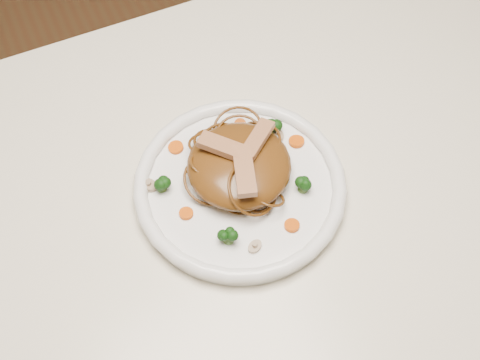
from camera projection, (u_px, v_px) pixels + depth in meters
name	position (u px, v px, depth m)	size (l,w,h in m)	color
table	(229.00, 244.00, 0.94)	(1.20, 0.80, 0.75)	beige
plate	(240.00, 189.00, 0.86)	(0.28, 0.28, 0.02)	white
noodle_mound	(239.00, 165.00, 0.84)	(0.14, 0.14, 0.05)	#5C3011
chicken_a	(258.00, 139.00, 0.83)	(0.06, 0.02, 0.01)	tan
chicken_b	(225.00, 148.00, 0.82)	(0.07, 0.02, 0.01)	tan
chicken_c	(244.00, 170.00, 0.80)	(0.08, 0.02, 0.01)	tan
broccoli_0	(272.00, 126.00, 0.89)	(0.03, 0.03, 0.03)	#11460E
broccoli_1	(161.00, 182.00, 0.84)	(0.03, 0.03, 0.03)	#11460E
broccoli_2	(228.00, 234.00, 0.80)	(0.03, 0.03, 0.03)	#11460E
broccoli_3	(304.00, 183.00, 0.84)	(0.03, 0.03, 0.03)	#11460E
carrot_0	(240.00, 124.00, 0.91)	(0.02, 0.02, 0.01)	#EE5D08
carrot_1	(186.00, 213.00, 0.83)	(0.02, 0.02, 0.01)	#EE5D08
carrot_2	(296.00, 141.00, 0.89)	(0.02, 0.02, 0.01)	#EE5D08
carrot_3	(176.00, 147.00, 0.89)	(0.02, 0.02, 0.01)	#EE5D08
carrot_4	(292.00, 225.00, 0.82)	(0.02, 0.02, 0.01)	#EE5D08
mushroom_0	(255.00, 247.00, 0.80)	(0.02, 0.02, 0.01)	tan
mushroom_1	(278.00, 135.00, 0.90)	(0.02, 0.02, 0.01)	tan
mushroom_2	(148.00, 185.00, 0.85)	(0.03, 0.03, 0.01)	tan
mushroom_3	(254.00, 128.00, 0.90)	(0.03, 0.03, 0.01)	tan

